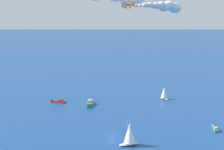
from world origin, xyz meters
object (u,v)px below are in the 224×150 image
sailboat_inshore (130,134)px  biplane_lead (129,5)px  motorboat_offshore (58,101)px  motorboat_trailing (90,104)px  sailboat_far_stbd (164,93)px  motorboat_mid_cluster (215,128)px

sailboat_inshore → biplane_lead: size_ratio=1.39×
motorboat_offshore → biplane_lead: 83.01m
sailboat_inshore → motorboat_offshore: (46.86, -51.39, -3.84)m
motorboat_trailing → biplane_lead: biplane_lead is taller
biplane_lead → sailboat_far_stbd: bearing=-100.8°
sailboat_inshore → motorboat_offshore: size_ratio=1.17×
sailboat_inshore → sailboat_far_stbd: bearing=-99.1°
motorboat_offshore → motorboat_trailing: 19.17m
sailboat_inshore → biplane_lead: bearing=-73.2°
sailboat_inshore → motorboat_mid_cluster: sailboat_inshore is taller
sailboat_inshore → motorboat_trailing: sailboat_inshore is taller
motorboat_trailing → sailboat_inshore: bearing=119.6°
biplane_lead → motorboat_offshore: bearing=-45.9°
motorboat_trailing → sailboat_far_stbd: bearing=-152.9°
sailboat_inshore → biplane_lead: biplane_lead is taller
sailboat_far_stbd → motorboat_trailing: size_ratio=0.70×
sailboat_far_stbd → biplane_lead: size_ratio=1.13×
motorboat_trailing → biplane_lead: (-26.52, 44.71, 50.80)m
motorboat_mid_cluster → biplane_lead: size_ratio=1.00×
motorboat_offshore → sailboat_far_stbd: bearing=-163.2°
sailboat_far_stbd → sailboat_inshore: bearing=80.9°
sailboat_far_stbd → motorboat_offshore: bearing=16.8°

